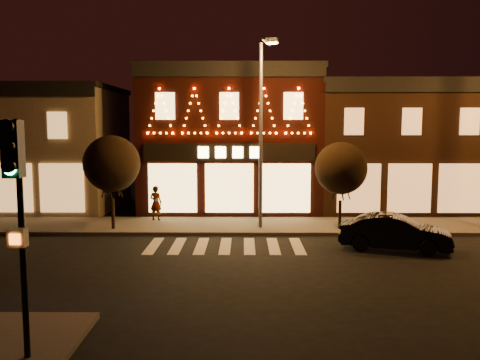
{
  "coord_description": "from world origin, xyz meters",
  "views": [
    {
      "loc": [
        0.77,
        -16.91,
        5.02
      ],
      "look_at": [
        0.61,
        4.0,
        2.77
      ],
      "focal_mm": 38.37,
      "sensor_mm": 36.0,
      "label": 1
    }
  ],
  "objects_px": {
    "traffic_signal_near": "(17,192)",
    "streetlamp_mid": "(262,121)",
    "pedestrian": "(156,203)",
    "dark_sedan": "(395,232)"
  },
  "relations": [
    {
      "from": "dark_sedan",
      "to": "traffic_signal_near",
      "type": "bearing_deg",
      "value": 150.57
    },
    {
      "from": "streetlamp_mid",
      "to": "dark_sedan",
      "type": "distance_m",
      "value": 7.77
    },
    {
      "from": "streetlamp_mid",
      "to": "dark_sedan",
      "type": "relative_size",
      "value": 1.99
    },
    {
      "from": "traffic_signal_near",
      "to": "pedestrian",
      "type": "relative_size",
      "value": 2.82
    },
    {
      "from": "traffic_signal_near",
      "to": "streetlamp_mid",
      "type": "bearing_deg",
      "value": 69.66
    },
    {
      "from": "traffic_signal_near",
      "to": "streetlamp_mid",
      "type": "relative_size",
      "value": 0.58
    },
    {
      "from": "streetlamp_mid",
      "to": "pedestrian",
      "type": "distance_m",
      "value": 7.12
    },
    {
      "from": "traffic_signal_near",
      "to": "streetlamp_mid",
      "type": "height_order",
      "value": "streetlamp_mid"
    },
    {
      "from": "streetlamp_mid",
      "to": "dark_sedan",
      "type": "bearing_deg",
      "value": -20.83
    },
    {
      "from": "streetlamp_mid",
      "to": "pedestrian",
      "type": "xyz_separation_m",
      "value": [
        -5.37,
        2.09,
        -4.18
      ]
    }
  ]
}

